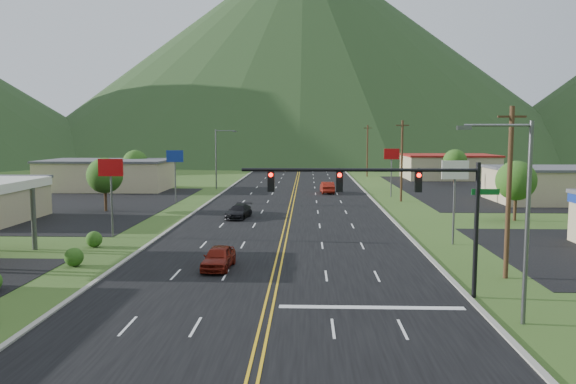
{
  "coord_description": "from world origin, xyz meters",
  "views": [
    {
      "loc": [
        1.86,
        -14.6,
        8.48
      ],
      "look_at": [
        0.56,
        23.05,
        4.5
      ],
      "focal_mm": 35.0,
      "sensor_mm": 36.0,
      "label": 1
    }
  ],
  "objects_px": {
    "traffic_signal": "(398,195)",
    "car_dark_mid": "(239,212)",
    "streetlight_west": "(218,155)",
    "car_red_far": "(327,188)",
    "car_red_near": "(219,258)",
    "streetlight_east": "(521,209)"
  },
  "relations": [
    {
      "from": "car_red_near",
      "to": "car_red_far",
      "type": "distance_m",
      "value": 45.11
    },
    {
      "from": "car_red_far",
      "to": "car_dark_mid",
      "type": "bearing_deg",
      "value": 64.45
    },
    {
      "from": "traffic_signal",
      "to": "streetlight_west",
      "type": "xyz_separation_m",
      "value": [
        -18.16,
        56.0,
        -0.15
      ]
    },
    {
      "from": "streetlight_west",
      "to": "car_dark_mid",
      "type": "bearing_deg",
      "value": -77.21
    },
    {
      "from": "streetlight_east",
      "to": "car_red_near",
      "type": "bearing_deg",
      "value": 147.17
    },
    {
      "from": "traffic_signal",
      "to": "streetlight_west",
      "type": "relative_size",
      "value": 1.46
    },
    {
      "from": "streetlight_east",
      "to": "car_dark_mid",
      "type": "distance_m",
      "value": 34.67
    },
    {
      "from": "car_dark_mid",
      "to": "car_red_near",
      "type": "bearing_deg",
      "value": -77.64
    },
    {
      "from": "car_dark_mid",
      "to": "car_red_far",
      "type": "height_order",
      "value": "car_red_far"
    },
    {
      "from": "traffic_signal",
      "to": "car_dark_mid",
      "type": "bearing_deg",
      "value": 113.45
    },
    {
      "from": "traffic_signal",
      "to": "streetlight_east",
      "type": "bearing_deg",
      "value": -40.39
    },
    {
      "from": "streetlight_east",
      "to": "streetlight_west",
      "type": "relative_size",
      "value": 1.0
    },
    {
      "from": "car_red_far",
      "to": "traffic_signal",
      "type": "bearing_deg",
      "value": 88.74
    },
    {
      "from": "traffic_signal",
      "to": "car_red_near",
      "type": "xyz_separation_m",
      "value": [
        -10.14,
        5.58,
        -4.62
      ]
    },
    {
      "from": "streetlight_west",
      "to": "car_red_far",
      "type": "height_order",
      "value": "streetlight_west"
    },
    {
      "from": "streetlight_west",
      "to": "car_red_far",
      "type": "relative_size",
      "value": 1.85
    },
    {
      "from": "car_red_near",
      "to": "car_red_far",
      "type": "height_order",
      "value": "car_red_far"
    },
    {
      "from": "streetlight_east",
      "to": "car_red_far",
      "type": "bearing_deg",
      "value": 96.89
    },
    {
      "from": "car_red_near",
      "to": "car_red_far",
      "type": "relative_size",
      "value": 0.85
    },
    {
      "from": "traffic_signal",
      "to": "car_red_near",
      "type": "distance_m",
      "value": 12.46
    },
    {
      "from": "car_dark_mid",
      "to": "car_red_far",
      "type": "bearing_deg",
      "value": 76.61
    },
    {
      "from": "streetlight_east",
      "to": "car_red_far",
      "type": "height_order",
      "value": "streetlight_east"
    }
  ]
}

